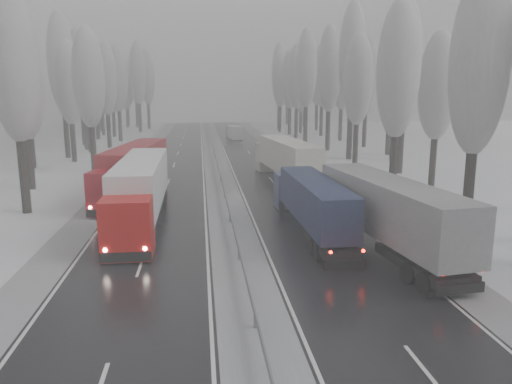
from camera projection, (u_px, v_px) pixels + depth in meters
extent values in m
cube|color=black|center=(281.00, 192.00, 45.31)|extent=(7.50, 200.00, 0.03)
cube|color=black|center=(164.00, 195.00, 44.16)|extent=(7.50, 200.00, 0.03)
cube|color=#A9ACB1|center=(223.00, 193.00, 44.74)|extent=(3.00, 200.00, 0.04)
cube|color=#A9ACB1|center=(334.00, 191.00, 45.85)|extent=(2.40, 200.00, 0.04)
cube|color=#A9ACB1|center=(107.00, 196.00, 43.62)|extent=(2.40, 200.00, 0.04)
cube|color=slate|center=(223.00, 187.00, 44.62)|extent=(0.06, 200.00, 0.32)
cube|color=slate|center=(224.00, 195.00, 42.73)|extent=(0.12, 0.12, 0.60)
cube|color=slate|center=(214.00, 151.00, 73.89)|extent=(0.12, 0.12, 0.60)
cylinder|color=black|center=(469.00, 191.00, 31.87)|extent=(0.68, 0.68, 5.60)
ellipsoid|color=gray|center=(480.00, 62.00, 30.27)|extent=(3.60, 3.60, 11.45)
cylinder|color=black|center=(393.00, 165.00, 42.88)|extent=(0.68, 0.68, 5.62)
ellipsoid|color=gray|center=(398.00, 69.00, 41.27)|extent=(3.60, 3.60, 11.48)
cylinder|color=black|center=(433.00, 161.00, 47.44)|extent=(0.64, 0.64, 4.94)
ellipsoid|color=gray|center=(438.00, 86.00, 46.03)|extent=(3.60, 3.60, 10.09)
cylinder|color=black|center=(395.00, 154.00, 51.19)|extent=(0.66, 0.66, 5.32)
ellipsoid|color=gray|center=(399.00, 78.00, 49.67)|extent=(3.60, 3.60, 10.88)
cylinder|color=black|center=(401.00, 145.00, 55.23)|extent=(0.72, 0.72, 6.31)
ellipsoid|color=gray|center=(405.00, 61.00, 53.43)|extent=(3.60, 3.60, 12.90)
cylinder|color=black|center=(355.00, 143.00, 61.25)|extent=(0.67, 0.67, 5.38)
ellipsoid|color=gray|center=(358.00, 79.00, 59.71)|extent=(3.60, 3.60, 10.98)
cylinder|color=black|center=(392.00, 143.00, 65.91)|extent=(0.62, 0.62, 4.59)
ellipsoid|color=gray|center=(395.00, 92.00, 64.60)|extent=(3.60, 3.60, 9.39)
cylinder|color=black|center=(350.00, 133.00, 66.47)|extent=(0.76, 0.76, 6.95)
ellipsoid|color=gray|center=(353.00, 56.00, 64.48)|extent=(3.60, 3.60, 14.19)
cylinder|color=black|center=(388.00, 132.00, 71.15)|extent=(0.74, 0.74, 6.59)
ellipsoid|color=gray|center=(392.00, 64.00, 69.27)|extent=(3.60, 3.60, 13.46)
cylinder|color=black|center=(328.00, 130.00, 76.47)|extent=(0.72, 0.72, 6.37)
ellipsoid|color=gray|center=(330.00, 69.00, 74.65)|extent=(3.60, 3.60, 13.01)
cylinder|color=black|center=(364.00, 128.00, 81.19)|extent=(0.70, 0.70, 5.97)
ellipsoid|color=gray|center=(367.00, 75.00, 79.48)|extent=(3.60, 3.60, 12.20)
cylinder|color=black|center=(305.00, 124.00, 86.71)|extent=(0.74, 0.74, 6.65)
ellipsoid|color=gray|center=(307.00, 68.00, 84.80)|extent=(3.60, 3.60, 13.59)
cylinder|color=black|center=(340.00, 124.00, 91.46)|extent=(0.71, 0.71, 6.14)
ellipsoid|color=gray|center=(342.00, 75.00, 89.70)|extent=(3.60, 3.60, 12.54)
cylinder|color=black|center=(296.00, 122.00, 96.28)|extent=(0.71, 0.71, 6.05)
ellipsoid|color=gray|center=(297.00, 76.00, 94.55)|extent=(3.60, 3.60, 12.37)
cylinder|color=black|center=(321.00, 120.00, 100.80)|extent=(0.72, 0.72, 6.30)
ellipsoid|color=gray|center=(322.00, 75.00, 99.00)|extent=(3.60, 3.60, 12.87)
cylinder|color=black|center=(290.00, 120.00, 103.62)|extent=(0.70, 0.70, 5.88)
ellipsoid|color=gray|center=(290.00, 79.00, 101.94)|extent=(3.60, 3.60, 12.00)
cylinder|color=black|center=(301.00, 122.00, 107.96)|extent=(0.64, 0.64, 4.86)
ellipsoid|color=gray|center=(301.00, 89.00, 106.57)|extent=(3.60, 3.60, 9.92)
cylinder|color=black|center=(280.00, 118.00, 110.43)|extent=(0.70, 0.70, 5.98)
ellipsoid|color=gray|center=(280.00, 79.00, 108.72)|extent=(3.60, 3.60, 12.21)
cylinder|color=black|center=(316.00, 117.00, 115.31)|extent=(0.71, 0.71, 6.19)
ellipsoid|color=gray|center=(317.00, 78.00, 113.54)|extent=(3.60, 3.60, 12.64)
cylinder|color=black|center=(279.00, 114.00, 120.07)|extent=(0.75, 0.75, 6.86)
ellipsoid|color=gray|center=(279.00, 72.00, 118.10)|extent=(3.60, 3.60, 14.01)
cylinder|color=black|center=(304.00, 116.00, 124.86)|extent=(0.68, 0.68, 5.55)
ellipsoid|color=gray|center=(304.00, 84.00, 123.27)|extent=(3.60, 3.60, 11.33)
cylinder|color=black|center=(279.00, 114.00, 130.61)|extent=(0.71, 0.71, 6.09)
ellipsoid|color=gray|center=(279.00, 80.00, 128.87)|extent=(3.60, 3.60, 12.45)
cylinder|color=black|center=(287.00, 114.00, 134.88)|extent=(0.67, 0.67, 5.49)
ellipsoid|color=gray|center=(287.00, 85.00, 133.31)|extent=(3.60, 3.60, 11.21)
cylinder|color=black|center=(24.00, 175.00, 37.21)|extent=(0.69, 0.69, 5.83)
ellipsoid|color=gray|center=(13.00, 60.00, 35.54)|extent=(3.60, 3.60, 11.92)
cylinder|color=black|center=(30.00, 162.00, 46.38)|extent=(0.65, 0.65, 5.03)
ellipsoid|color=gray|center=(23.00, 83.00, 44.94)|extent=(3.60, 3.60, 10.28)
cylinder|color=black|center=(93.00, 148.00, 56.04)|extent=(0.67, 0.67, 5.44)
ellipsoid|color=gray|center=(89.00, 77.00, 54.48)|extent=(3.60, 3.60, 11.11)
cylinder|color=black|center=(31.00, 144.00, 59.04)|extent=(0.69, 0.69, 5.72)
ellipsoid|color=gray|center=(25.00, 73.00, 57.40)|extent=(3.60, 3.60, 11.69)
cylinder|color=black|center=(73.00, 141.00, 64.34)|extent=(0.66, 0.66, 5.23)
ellipsoid|color=gray|center=(69.00, 82.00, 62.84)|extent=(3.60, 3.60, 10.68)
cylinder|color=black|center=(67.00, 134.00, 67.90)|extent=(0.74, 0.74, 6.60)
ellipsoid|color=gray|center=(61.00, 62.00, 66.00)|extent=(3.60, 3.60, 13.49)
cylinder|color=black|center=(90.00, 135.00, 73.73)|extent=(0.65, 0.65, 5.16)
ellipsoid|color=gray|center=(87.00, 84.00, 72.25)|extent=(3.60, 3.60, 10.54)
cylinder|color=black|center=(86.00, 131.00, 77.41)|extent=(0.69, 0.69, 5.79)
ellipsoid|color=gray|center=(82.00, 76.00, 75.75)|extent=(3.60, 3.60, 11.84)
cylinder|color=black|center=(109.00, 130.00, 80.44)|extent=(0.68, 0.68, 5.64)
ellipsoid|color=gray|center=(106.00, 79.00, 78.82)|extent=(3.60, 3.60, 11.53)
cylinder|color=black|center=(83.00, 126.00, 83.71)|extent=(0.73, 0.73, 6.56)
ellipsoid|color=gray|center=(79.00, 68.00, 81.84)|extent=(3.60, 3.60, 13.40)
cylinder|color=black|center=(120.00, 125.00, 90.27)|extent=(0.69, 0.69, 5.79)
ellipsoid|color=gray|center=(118.00, 78.00, 88.61)|extent=(3.60, 3.60, 11.84)
cylinder|color=black|center=(97.00, 122.00, 93.55)|extent=(0.74, 0.74, 6.65)
ellipsoid|color=gray|center=(94.00, 70.00, 91.65)|extent=(3.60, 3.60, 13.58)
cylinder|color=black|center=(114.00, 124.00, 99.15)|extent=(0.65, 0.65, 5.12)
ellipsoid|color=gray|center=(112.00, 86.00, 97.68)|extent=(3.60, 3.60, 10.46)
cylinder|color=black|center=(103.00, 121.00, 102.65)|extent=(0.69, 0.69, 5.84)
ellipsoid|color=gray|center=(100.00, 79.00, 100.98)|extent=(3.60, 3.60, 11.92)
cylinder|color=black|center=(140.00, 117.00, 109.92)|extent=(0.74, 0.74, 6.67)
ellipsoid|color=gray|center=(138.00, 72.00, 108.01)|extent=(3.60, 3.60, 13.63)
cylinder|color=black|center=(101.00, 117.00, 112.85)|extent=(0.72, 0.72, 6.31)
ellipsoid|color=gray|center=(98.00, 76.00, 111.05)|extent=(3.60, 3.60, 12.88)
cylinder|color=black|center=(149.00, 116.00, 119.21)|extent=(0.72, 0.72, 6.29)
ellipsoid|color=gray|center=(147.00, 77.00, 117.41)|extent=(3.60, 3.60, 12.84)
cylinder|color=black|center=(127.00, 118.00, 122.64)|extent=(0.64, 0.64, 4.86)
ellipsoid|color=gray|center=(126.00, 89.00, 121.25)|extent=(3.60, 3.60, 9.92)
cylinder|color=black|center=(137.00, 114.00, 125.21)|extent=(0.74, 0.74, 6.63)
ellipsoid|color=gray|center=(135.00, 75.00, 123.31)|extent=(3.60, 3.60, 13.54)
cylinder|color=black|center=(128.00, 115.00, 128.89)|extent=(0.69, 0.69, 5.79)
ellipsoid|color=gray|center=(126.00, 82.00, 127.23)|extent=(3.60, 3.60, 11.82)
cube|color=#48494D|center=(332.00, 196.00, 35.46)|extent=(2.92, 3.01, 3.11)
cube|color=black|center=(326.00, 183.00, 36.55)|extent=(2.38, 0.42, 1.04)
cube|color=black|center=(324.00, 209.00, 37.04)|extent=(2.59, 0.50, 0.52)
cube|color=slate|center=(389.00, 207.00, 27.56)|extent=(4.39, 13.70, 2.90)
cube|color=black|center=(464.00, 292.00, 21.55)|extent=(2.38, 0.44, 0.47)
cube|color=black|center=(425.00, 264.00, 24.42)|extent=(3.01, 5.95, 0.47)
cube|color=black|center=(456.00, 291.00, 22.13)|extent=(2.37, 0.38, 0.62)
cylinder|color=black|center=(322.00, 216.00, 34.65)|extent=(0.50, 1.12, 1.08)
cylinder|color=black|center=(351.00, 214.00, 35.16)|extent=(0.50, 1.12, 1.08)
cylinder|color=black|center=(409.00, 273.00, 23.81)|extent=(0.50, 1.12, 1.08)
cylinder|color=black|center=(449.00, 269.00, 24.33)|extent=(0.50, 1.12, 1.08)
cylinder|color=black|center=(425.00, 283.00, 22.53)|extent=(0.50, 1.12, 1.08)
cylinder|color=black|center=(467.00, 279.00, 23.05)|extent=(0.50, 1.12, 1.08)
sphere|color=#FF0C05|center=(447.00, 276.00, 21.08)|extent=(0.21, 0.21, 0.21)
sphere|color=#FF0C05|center=(487.00, 272.00, 21.55)|extent=(0.21, 0.21, 0.21)
sphere|color=white|center=(312.00, 204.00, 36.75)|extent=(0.23, 0.23, 0.23)
sphere|color=white|center=(337.00, 203.00, 37.22)|extent=(0.23, 0.23, 0.23)
cube|color=navy|center=(292.00, 192.00, 38.15)|extent=(2.27, 2.36, 2.67)
cube|color=black|center=(289.00, 181.00, 39.10)|extent=(2.05, 0.13, 0.89)
cube|color=black|center=(289.00, 202.00, 39.53)|extent=(2.22, 0.18, 0.44)
cube|color=#121633|center=(314.00, 199.00, 31.23)|extent=(2.50, 11.60, 2.49)
cube|color=black|center=(341.00, 259.00, 25.96)|extent=(2.05, 0.15, 0.40)
cube|color=black|center=(328.00, 241.00, 28.47)|extent=(2.06, 4.93, 0.40)
cube|color=black|center=(338.00, 259.00, 26.47)|extent=(2.05, 0.10, 0.53)
cylinder|color=black|center=(281.00, 207.00, 37.54)|extent=(0.33, 0.93, 0.92)
cylinder|color=black|center=(306.00, 206.00, 37.78)|extent=(0.33, 0.93, 0.92)
cylinder|color=black|center=(313.00, 247.00, 28.04)|extent=(0.33, 0.93, 0.92)
cylinder|color=black|center=(345.00, 246.00, 28.29)|extent=(0.33, 0.93, 0.92)
cylinder|color=black|center=(318.00, 253.00, 26.92)|extent=(0.33, 0.93, 0.92)
cylinder|color=black|center=(352.00, 252.00, 27.16)|extent=(0.33, 0.93, 0.92)
sphere|color=#FF0C05|center=(326.00, 247.00, 25.65)|extent=(0.18, 0.18, 0.18)
sphere|color=#FF0C05|center=(358.00, 246.00, 25.86)|extent=(0.18, 0.18, 0.18)
sphere|color=white|center=(278.00, 198.00, 39.37)|extent=(0.20, 0.20, 0.20)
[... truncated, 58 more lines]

